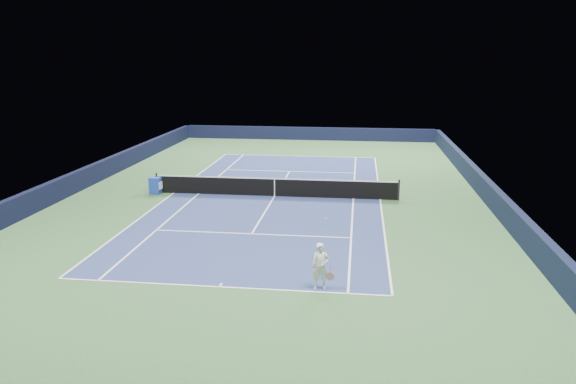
# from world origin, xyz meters

# --- Properties ---
(ground) EXTENTS (40.00, 40.00, 0.00)m
(ground) POSITION_xyz_m (0.00, 0.00, 0.00)
(ground) COLOR #2F562F
(ground) RESTS_ON ground
(wall_far) EXTENTS (22.00, 0.35, 1.10)m
(wall_far) POSITION_xyz_m (0.00, 19.82, 0.55)
(wall_far) COLOR black
(wall_far) RESTS_ON ground
(wall_right) EXTENTS (0.35, 40.00, 1.10)m
(wall_right) POSITION_xyz_m (10.82, 0.00, 0.55)
(wall_right) COLOR black
(wall_right) RESTS_ON ground
(wall_left) EXTENTS (0.35, 40.00, 1.10)m
(wall_left) POSITION_xyz_m (-10.82, 0.00, 0.55)
(wall_left) COLOR black
(wall_left) RESTS_ON ground
(court_surface) EXTENTS (10.97, 23.77, 0.01)m
(court_surface) POSITION_xyz_m (0.00, 0.00, 0.00)
(court_surface) COLOR navy
(court_surface) RESTS_ON ground
(baseline_far) EXTENTS (10.97, 0.08, 0.00)m
(baseline_far) POSITION_xyz_m (0.00, 11.88, 0.01)
(baseline_far) COLOR white
(baseline_far) RESTS_ON ground
(baseline_near) EXTENTS (10.97, 0.08, 0.00)m
(baseline_near) POSITION_xyz_m (0.00, -11.88, 0.01)
(baseline_near) COLOR white
(baseline_near) RESTS_ON ground
(sideline_doubles_right) EXTENTS (0.08, 23.77, 0.00)m
(sideline_doubles_right) POSITION_xyz_m (5.49, 0.00, 0.01)
(sideline_doubles_right) COLOR white
(sideline_doubles_right) RESTS_ON ground
(sideline_doubles_left) EXTENTS (0.08, 23.77, 0.00)m
(sideline_doubles_left) POSITION_xyz_m (-5.49, 0.00, 0.01)
(sideline_doubles_left) COLOR white
(sideline_doubles_left) RESTS_ON ground
(sideline_singles_right) EXTENTS (0.08, 23.77, 0.00)m
(sideline_singles_right) POSITION_xyz_m (4.12, 0.00, 0.01)
(sideline_singles_right) COLOR white
(sideline_singles_right) RESTS_ON ground
(sideline_singles_left) EXTENTS (0.08, 23.77, 0.00)m
(sideline_singles_left) POSITION_xyz_m (-4.12, 0.00, 0.01)
(sideline_singles_left) COLOR white
(sideline_singles_left) RESTS_ON ground
(service_line_far) EXTENTS (8.23, 0.08, 0.00)m
(service_line_far) POSITION_xyz_m (0.00, 6.40, 0.01)
(service_line_far) COLOR white
(service_line_far) RESTS_ON ground
(service_line_near) EXTENTS (8.23, 0.08, 0.00)m
(service_line_near) POSITION_xyz_m (0.00, -6.40, 0.01)
(service_line_near) COLOR white
(service_line_near) RESTS_ON ground
(center_service_line) EXTENTS (0.08, 12.80, 0.00)m
(center_service_line) POSITION_xyz_m (0.00, 0.00, 0.01)
(center_service_line) COLOR white
(center_service_line) RESTS_ON ground
(center_mark_far) EXTENTS (0.08, 0.30, 0.00)m
(center_mark_far) POSITION_xyz_m (0.00, 11.73, 0.01)
(center_mark_far) COLOR white
(center_mark_far) RESTS_ON ground
(center_mark_near) EXTENTS (0.08, 0.30, 0.00)m
(center_mark_near) POSITION_xyz_m (0.00, -11.73, 0.01)
(center_mark_near) COLOR white
(center_mark_near) RESTS_ON ground
(tennis_net) EXTENTS (12.90, 0.10, 1.07)m
(tennis_net) POSITION_xyz_m (0.00, 0.00, 0.50)
(tennis_net) COLOR black
(tennis_net) RESTS_ON ground
(sponsor_cube) EXTENTS (0.61, 0.52, 0.89)m
(sponsor_cube) POSITION_xyz_m (-6.40, -0.26, 0.45)
(sponsor_cube) COLOR #1D3FB0
(sponsor_cube) RESTS_ON ground
(tennis_player) EXTENTS (0.76, 1.27, 2.04)m
(tennis_player) POSITION_xyz_m (3.22, -11.61, 0.76)
(tennis_player) COLOR white
(tennis_player) RESTS_ON ground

